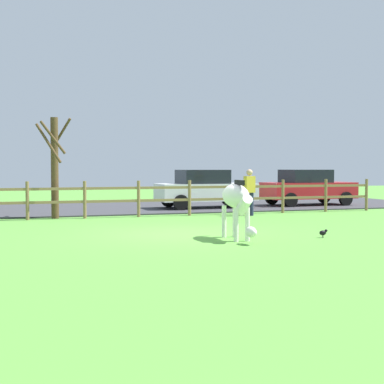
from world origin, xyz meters
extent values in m
plane|color=#549338|center=(0.00, 0.00, 0.00)|extent=(60.00, 60.00, 0.00)
cube|color=#38383D|center=(0.00, 9.30, 0.03)|extent=(28.00, 7.40, 0.05)
cylinder|color=olive|center=(-3.66, 5.00, 0.63)|extent=(0.11, 0.11, 1.25)
cylinder|color=olive|center=(-1.83, 5.00, 0.63)|extent=(0.11, 0.11, 1.25)
cylinder|color=olive|center=(0.00, 5.00, 0.63)|extent=(0.11, 0.11, 1.25)
cylinder|color=olive|center=(1.84, 5.00, 0.63)|extent=(0.11, 0.11, 1.25)
cylinder|color=olive|center=(3.67, 5.00, 0.63)|extent=(0.11, 0.11, 1.25)
cylinder|color=olive|center=(5.51, 5.00, 0.63)|extent=(0.11, 0.11, 1.25)
cylinder|color=olive|center=(7.34, 5.00, 0.63)|extent=(0.11, 0.11, 1.25)
cylinder|color=olive|center=(9.17, 5.00, 0.63)|extent=(0.11, 0.11, 1.25)
cube|color=olive|center=(-0.91, 5.00, 0.56)|extent=(20.17, 0.06, 0.09)
cube|color=olive|center=(-0.91, 5.00, 1.00)|extent=(20.17, 0.06, 0.09)
cylinder|color=#513A23|center=(-2.77, 5.33, 1.68)|extent=(0.25, 0.25, 3.37)
cylinder|color=#513A23|center=(-2.99, 4.96, 2.49)|extent=(0.83, 0.53, 1.30)
cylinder|color=#513A23|center=(-2.84, 4.95, 2.68)|extent=(0.84, 0.24, 1.10)
cylinder|color=#513A23|center=(-2.53, 5.61, 2.85)|extent=(0.68, 0.59, 1.05)
ellipsoid|color=white|center=(0.96, -1.41, 1.03)|extent=(0.50, 1.25, 0.56)
cylinder|color=white|center=(1.09, -1.81, 0.39)|extent=(0.11, 0.11, 0.78)
cylinder|color=white|center=(0.81, -1.81, 0.39)|extent=(0.11, 0.11, 0.78)
cylinder|color=white|center=(1.11, -1.01, 0.39)|extent=(0.11, 0.11, 0.78)
cylinder|color=white|center=(0.83, -1.01, 0.39)|extent=(0.11, 0.11, 0.78)
cylinder|color=white|center=(0.95, -1.94, 0.84)|extent=(0.25, 0.59, 0.51)
ellipsoid|color=white|center=(0.95, -2.36, 0.28)|extent=(0.21, 0.44, 0.24)
cube|color=black|center=(0.96, -1.66, 1.35)|extent=(0.05, 0.56, 0.12)
cylinder|color=black|center=(0.97, -0.74, 0.88)|extent=(0.05, 0.19, 0.54)
cylinder|color=black|center=(3.08, -1.79, 0.03)|extent=(0.01, 0.01, 0.06)
cylinder|color=black|center=(3.08, -1.83, 0.03)|extent=(0.01, 0.01, 0.06)
ellipsoid|color=black|center=(3.08, -1.81, 0.12)|extent=(0.18, 0.10, 0.12)
sphere|color=black|center=(3.17, -1.81, 0.17)|extent=(0.07, 0.07, 0.07)
cube|color=red|center=(8.23, 7.89, 0.70)|extent=(4.03, 1.77, 0.70)
cube|color=black|center=(8.08, 7.89, 1.33)|extent=(1.93, 1.60, 0.56)
cylinder|color=black|center=(9.57, 8.77, 0.35)|extent=(0.60, 0.19, 0.60)
cylinder|color=black|center=(9.60, 7.07, 0.35)|extent=(0.60, 0.19, 0.60)
cylinder|color=black|center=(6.87, 8.72, 0.35)|extent=(0.60, 0.19, 0.60)
cylinder|color=black|center=(6.90, 7.02, 0.35)|extent=(0.60, 0.19, 0.60)
cube|color=white|center=(3.39, 7.71, 0.70)|extent=(4.03, 1.78, 0.70)
cube|color=black|center=(3.24, 7.70, 1.33)|extent=(1.93, 1.60, 0.56)
cylinder|color=black|center=(4.72, 8.58, 0.35)|extent=(0.60, 0.19, 0.60)
cylinder|color=black|center=(4.76, 6.88, 0.35)|extent=(0.60, 0.19, 0.60)
cylinder|color=black|center=(2.03, 8.53, 0.35)|extent=(0.60, 0.19, 0.60)
cylinder|color=black|center=(2.06, 6.83, 0.35)|extent=(0.60, 0.19, 0.60)
cylinder|color=#232847|center=(3.73, 4.26, 0.41)|extent=(0.14, 0.14, 0.82)
cylinder|color=#232847|center=(3.91, 4.29, 0.41)|extent=(0.14, 0.14, 0.82)
cube|color=gold|center=(3.82, 4.27, 1.11)|extent=(0.39, 0.27, 0.58)
sphere|color=tan|center=(3.82, 4.27, 1.53)|extent=(0.22, 0.22, 0.22)
camera|label=1|loc=(-3.93, -13.33, 1.70)|focal=50.89mm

